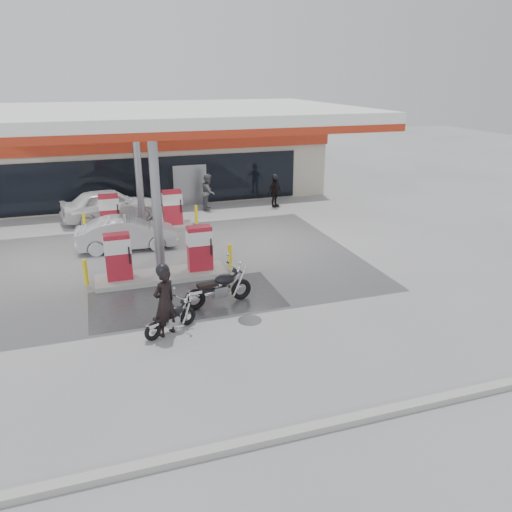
{
  "coord_description": "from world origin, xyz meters",
  "views": [
    {
      "loc": [
        -1.88,
        -14.45,
        6.79
      ],
      "look_at": [
        2.85,
        0.03,
        1.2
      ],
      "focal_mm": 35.0,
      "sensor_mm": 36.0,
      "label": 1
    }
  ],
  "objects_px": {
    "pump_island_near": "(160,259)",
    "biker_main": "(165,302)",
    "biker_walking": "(275,192)",
    "pump_island_far": "(142,216)",
    "hatchback_silver": "(127,233)",
    "parked_car_right": "(209,187)",
    "parked_motorcycle": "(219,289)",
    "attendant": "(208,192)",
    "main_motorcycle": "(171,319)",
    "sedan_white": "(110,205)"
  },
  "relations": [
    {
      "from": "pump_island_near",
      "to": "pump_island_far",
      "type": "distance_m",
      "value": 6.0
    },
    {
      "from": "main_motorcycle",
      "to": "sedan_white",
      "type": "xyz_separation_m",
      "value": [
        -1.01,
        12.18,
        0.39
      ]
    },
    {
      "from": "parked_motorcycle",
      "to": "attendant",
      "type": "height_order",
      "value": "attendant"
    },
    {
      "from": "pump_island_far",
      "to": "biker_main",
      "type": "bearing_deg",
      "value": -92.46
    },
    {
      "from": "pump_island_near",
      "to": "hatchback_silver",
      "type": "relative_size",
      "value": 1.28
    },
    {
      "from": "pump_island_near",
      "to": "parked_car_right",
      "type": "bearing_deg",
      "value": 69.44
    },
    {
      "from": "main_motorcycle",
      "to": "biker_main",
      "type": "xyz_separation_m",
      "value": [
        -0.16,
        -0.09,
        0.59
      ]
    },
    {
      "from": "parked_motorcycle",
      "to": "attendant",
      "type": "relative_size",
      "value": 1.2
    },
    {
      "from": "attendant",
      "to": "parked_car_right",
      "type": "xyz_separation_m",
      "value": [
        0.76,
        3.2,
        -0.44
      ]
    },
    {
      "from": "hatchback_silver",
      "to": "biker_walking",
      "type": "relative_size",
      "value": 2.41
    },
    {
      "from": "attendant",
      "to": "parked_car_right",
      "type": "height_order",
      "value": "attendant"
    },
    {
      "from": "pump_island_near",
      "to": "biker_walking",
      "type": "relative_size",
      "value": 3.07
    },
    {
      "from": "pump_island_far",
      "to": "biker_walking",
      "type": "xyz_separation_m",
      "value": [
        7.24,
        2.2,
        0.13
      ]
    },
    {
      "from": "biker_main",
      "to": "sedan_white",
      "type": "distance_m",
      "value": 12.3
    },
    {
      "from": "pump_island_near",
      "to": "sedan_white",
      "type": "height_order",
      "value": "pump_island_near"
    },
    {
      "from": "biker_main",
      "to": "attendant",
      "type": "height_order",
      "value": "biker_main"
    },
    {
      "from": "sedan_white",
      "to": "attendant",
      "type": "bearing_deg",
      "value": -92.76
    },
    {
      "from": "biker_main",
      "to": "parked_car_right",
      "type": "height_order",
      "value": "biker_main"
    },
    {
      "from": "hatchback_silver",
      "to": "parked_car_right",
      "type": "relative_size",
      "value": 1.11
    },
    {
      "from": "pump_island_near",
      "to": "biker_walking",
      "type": "bearing_deg",
      "value": 48.56
    },
    {
      "from": "pump_island_near",
      "to": "attendant",
      "type": "distance_m",
      "value": 9.57
    },
    {
      "from": "pump_island_near",
      "to": "biker_main",
      "type": "relative_size",
      "value": 2.62
    },
    {
      "from": "sedan_white",
      "to": "biker_walking",
      "type": "bearing_deg",
      "value": -99.56
    },
    {
      "from": "sedan_white",
      "to": "biker_main",
      "type": "bearing_deg",
      "value": 174.41
    },
    {
      "from": "sedan_white",
      "to": "hatchback_silver",
      "type": "bearing_deg",
      "value": 175.62
    },
    {
      "from": "pump_island_near",
      "to": "main_motorcycle",
      "type": "distance_m",
      "value": 4.0
    },
    {
      "from": "parked_motorcycle",
      "to": "attendant",
      "type": "distance_m",
      "value": 11.7
    },
    {
      "from": "biker_main",
      "to": "parked_car_right",
      "type": "distance_m",
      "value": 16.82
    },
    {
      "from": "biker_main",
      "to": "attendant",
      "type": "bearing_deg",
      "value": -140.86
    },
    {
      "from": "biker_main",
      "to": "attendant",
      "type": "relative_size",
      "value": 1.04
    },
    {
      "from": "biker_main",
      "to": "hatchback_silver",
      "type": "distance_m",
      "value": 7.69
    },
    {
      "from": "biker_main",
      "to": "hatchback_silver",
      "type": "relative_size",
      "value": 0.49
    },
    {
      "from": "pump_island_far",
      "to": "parked_motorcycle",
      "type": "distance_m",
      "value": 8.78
    },
    {
      "from": "pump_island_far",
      "to": "biker_walking",
      "type": "relative_size",
      "value": 3.07
    },
    {
      "from": "biker_main",
      "to": "attendant",
      "type": "xyz_separation_m",
      "value": [
        4.18,
        12.87,
        -0.04
      ]
    },
    {
      "from": "attendant",
      "to": "biker_main",
      "type": "bearing_deg",
      "value": -175.1
    },
    {
      "from": "pump_island_near",
      "to": "parked_motorcycle",
      "type": "relative_size",
      "value": 2.28
    },
    {
      "from": "sedan_white",
      "to": "parked_car_right",
      "type": "bearing_deg",
      "value": -66.26
    },
    {
      "from": "parked_motorcycle",
      "to": "parked_car_right",
      "type": "xyz_separation_m",
      "value": [
        3.06,
        14.66,
        -0.01
      ]
    },
    {
      "from": "pump_island_far",
      "to": "parked_car_right",
      "type": "height_order",
      "value": "pump_island_far"
    },
    {
      "from": "attendant",
      "to": "parked_motorcycle",
      "type": "bearing_deg",
      "value": -168.5
    },
    {
      "from": "parked_motorcycle",
      "to": "sedan_white",
      "type": "distance_m",
      "value": 11.2
    },
    {
      "from": "main_motorcycle",
      "to": "sedan_white",
      "type": "relative_size",
      "value": 0.34
    },
    {
      "from": "pump_island_far",
      "to": "pump_island_near",
      "type": "bearing_deg",
      "value": -90.0
    },
    {
      "from": "pump_island_near",
      "to": "biker_main",
      "type": "xyz_separation_m",
      "value": [
        -0.43,
        -4.07,
        0.27
      ]
    },
    {
      "from": "parked_motorcycle",
      "to": "attendant",
      "type": "xyz_separation_m",
      "value": [
        2.31,
        11.46,
        0.43
      ]
    },
    {
      "from": "parked_car_right",
      "to": "biker_walking",
      "type": "height_order",
      "value": "biker_walking"
    },
    {
      "from": "hatchback_silver",
      "to": "parked_car_right",
      "type": "height_order",
      "value": "hatchback_silver"
    },
    {
      "from": "parked_motorcycle",
      "to": "biker_main",
      "type": "bearing_deg",
      "value": -153.98
    },
    {
      "from": "main_motorcycle",
      "to": "attendant",
      "type": "relative_size",
      "value": 0.84
    }
  ]
}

